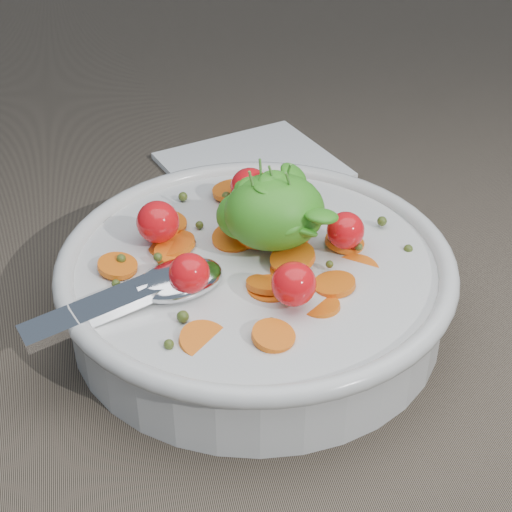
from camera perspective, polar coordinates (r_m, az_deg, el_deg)
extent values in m
plane|color=brown|center=(0.62, 1.56, -3.03)|extent=(6.00, 6.00, 0.00)
cylinder|color=silver|center=(0.58, 0.00, -2.51)|extent=(0.27, 0.27, 0.05)
torus|color=silver|center=(0.57, 0.00, -0.39)|extent=(0.29, 0.29, 0.01)
cylinder|color=silver|center=(0.60, 0.00, -4.29)|extent=(0.14, 0.14, 0.01)
cylinder|color=brown|center=(0.58, 0.00, -2.51)|extent=(0.25, 0.25, 0.04)
cylinder|color=orange|center=(0.59, 6.46, 1.01)|extent=(0.04, 0.04, 0.01)
cylinder|color=orange|center=(0.59, -1.67, 1.33)|extent=(0.03, 0.03, 0.01)
cylinder|color=orange|center=(0.58, 2.57, 1.48)|extent=(0.03, 0.03, 0.01)
cylinder|color=orange|center=(0.57, 7.23, -1.26)|extent=(0.04, 0.04, 0.02)
cylinder|color=orange|center=(0.50, 1.28, -5.83)|extent=(0.04, 0.04, 0.01)
cylinder|color=orange|center=(0.61, -0.94, 2.17)|extent=(0.04, 0.04, 0.01)
cylinder|color=orange|center=(0.54, 5.71, -2.08)|extent=(0.04, 0.04, 0.01)
cylinder|color=orange|center=(0.54, 0.85, -2.07)|extent=(0.04, 0.04, 0.01)
cylinder|color=orange|center=(0.56, 2.62, -1.24)|extent=(0.04, 0.04, 0.01)
cylinder|color=orange|center=(0.58, -6.12, 0.11)|extent=(0.03, 0.03, 0.01)
cylinder|color=orange|center=(0.54, 1.05, -2.47)|extent=(0.04, 0.04, 0.01)
cylinder|color=orange|center=(0.50, -3.72, -6.25)|extent=(0.04, 0.04, 0.02)
cylinder|color=orange|center=(0.60, -6.53, 2.44)|extent=(0.04, 0.04, 0.01)
cylinder|color=orange|center=(0.64, -1.64, 4.81)|extent=(0.05, 0.05, 0.01)
cylinder|color=orange|center=(0.56, -5.80, -1.80)|extent=(0.04, 0.04, 0.01)
cylinder|color=orange|center=(0.53, 4.72, -3.79)|extent=(0.04, 0.04, 0.01)
cylinder|color=orange|center=(0.59, -6.14, 0.80)|extent=(0.04, 0.05, 0.01)
cylinder|color=orange|center=(0.58, 0.15, 1.74)|extent=(0.04, 0.04, 0.01)
cylinder|color=orange|center=(0.65, -0.66, 4.60)|extent=(0.04, 0.04, 0.01)
cylinder|color=orange|center=(0.56, 2.68, -0.14)|extent=(0.04, 0.04, 0.02)
cylinder|color=orange|center=(0.63, -2.59, 3.44)|extent=(0.04, 0.04, 0.01)
cylinder|color=orange|center=(0.56, -10.04, -0.71)|extent=(0.04, 0.04, 0.01)
cylinder|color=orange|center=(0.62, 0.83, 3.19)|extent=(0.04, 0.04, 0.01)
sphere|color=#40501A|center=(0.55, -10.15, -1.99)|extent=(0.01, 0.01, 0.01)
sphere|color=#40501A|center=(0.60, -4.14, 2.27)|extent=(0.01, 0.01, 0.01)
sphere|color=#40501A|center=(0.64, 1.70, 3.94)|extent=(0.01, 0.01, 0.01)
sphere|color=#40501A|center=(0.59, 5.36, 1.08)|extent=(0.01, 0.01, 0.01)
sphere|color=#40501A|center=(0.64, 3.40, 4.47)|extent=(0.01, 0.01, 0.01)
sphere|color=#40501A|center=(0.51, -5.34, -4.41)|extent=(0.01, 0.01, 0.01)
sphere|color=#40501A|center=(0.59, 11.01, 0.51)|extent=(0.01, 0.01, 0.01)
sphere|color=#40501A|center=(0.51, 1.13, -4.79)|extent=(0.01, 0.01, 0.01)
sphere|color=#40501A|center=(0.49, -6.36, -6.40)|extent=(0.01, 0.01, 0.01)
sphere|color=#40501A|center=(0.57, 7.48, 0.66)|extent=(0.01, 0.01, 0.01)
sphere|color=#40501A|center=(0.56, -9.78, -0.19)|extent=(0.01, 0.01, 0.01)
sphere|color=#40501A|center=(0.56, -7.15, -0.07)|extent=(0.01, 0.01, 0.01)
sphere|color=#40501A|center=(0.63, -2.17, 4.36)|extent=(0.01, 0.01, 0.01)
sphere|color=#40501A|center=(0.64, -5.33, 4.33)|extent=(0.01, 0.01, 0.01)
sphere|color=#40501A|center=(0.56, 5.37, -0.60)|extent=(0.01, 0.01, 0.01)
sphere|color=#40501A|center=(0.60, -7.73, 1.83)|extent=(0.01, 0.01, 0.01)
sphere|color=#40501A|center=(0.61, 9.15, 2.52)|extent=(0.01, 0.01, 0.01)
sphere|color=red|center=(0.57, 6.53, 1.86)|extent=(0.03, 0.03, 0.03)
sphere|color=red|center=(0.62, -0.46, 5.04)|extent=(0.03, 0.03, 0.03)
sphere|color=red|center=(0.58, -7.16, 2.47)|extent=(0.03, 0.03, 0.03)
sphere|color=red|center=(0.53, -4.87, -1.26)|extent=(0.03, 0.03, 0.03)
sphere|color=red|center=(0.51, 2.76, -2.05)|extent=(0.03, 0.03, 0.03)
ellipsoid|color=green|center=(0.56, 1.36, 3.25)|extent=(0.07, 0.06, 0.05)
ellipsoid|color=green|center=(0.57, -0.81, 2.97)|extent=(0.04, 0.04, 0.03)
ellipsoid|color=green|center=(0.55, 1.57, 4.56)|extent=(0.03, 0.03, 0.02)
ellipsoid|color=green|center=(0.54, 0.77, 4.83)|extent=(0.03, 0.03, 0.01)
ellipsoid|color=green|center=(0.56, 1.68, 4.16)|extent=(0.03, 0.03, 0.02)
ellipsoid|color=green|center=(0.55, 1.39, 5.22)|extent=(0.03, 0.03, 0.02)
ellipsoid|color=green|center=(0.58, 2.68, 5.24)|extent=(0.03, 0.03, 0.01)
ellipsoid|color=green|center=(0.56, 2.41, 4.26)|extent=(0.03, 0.03, 0.02)
ellipsoid|color=green|center=(0.55, 2.54, 3.42)|extent=(0.02, 0.02, 0.01)
ellipsoid|color=green|center=(0.55, 1.68, 2.79)|extent=(0.04, 0.03, 0.02)
ellipsoid|color=green|center=(0.55, 0.82, 3.94)|extent=(0.04, 0.04, 0.02)
ellipsoid|color=green|center=(0.56, 1.88, 5.46)|extent=(0.03, 0.03, 0.02)
ellipsoid|color=green|center=(0.55, -0.19, 4.72)|extent=(0.03, 0.03, 0.02)
ellipsoid|color=green|center=(0.56, -0.65, 4.53)|extent=(0.03, 0.03, 0.02)
ellipsoid|color=green|center=(0.56, 0.43, 4.60)|extent=(0.03, 0.03, 0.02)
ellipsoid|color=green|center=(0.56, 1.26, 3.78)|extent=(0.03, 0.03, 0.02)
ellipsoid|color=green|center=(0.55, 2.32, 3.01)|extent=(0.03, 0.03, 0.02)
ellipsoid|color=green|center=(0.54, 2.20, 2.44)|extent=(0.03, 0.02, 0.02)
ellipsoid|color=green|center=(0.54, 4.80, 2.90)|extent=(0.03, 0.03, 0.02)
ellipsoid|color=green|center=(0.58, 2.75, 5.93)|extent=(0.03, 0.03, 0.02)
ellipsoid|color=green|center=(0.55, 1.37, 4.79)|extent=(0.02, 0.02, 0.02)
ellipsoid|color=green|center=(0.54, 3.62, 1.74)|extent=(0.03, 0.02, 0.02)
cylinder|color=#4C8C33|center=(0.55, 2.81, 4.18)|extent=(0.02, 0.01, 0.05)
cylinder|color=#4C8C33|center=(0.56, 1.96, 4.99)|extent=(0.01, 0.02, 0.05)
cylinder|color=#4C8C33|center=(0.55, 1.62, 4.44)|extent=(0.01, 0.01, 0.05)
cylinder|color=#4C8C33|center=(0.55, 0.00, 4.15)|extent=(0.01, 0.00, 0.05)
cylinder|color=#4C8C33|center=(0.56, 0.45, 4.76)|extent=(0.00, 0.01, 0.05)
ellipsoid|color=silver|center=(0.54, -5.60, -1.73)|extent=(0.07, 0.06, 0.02)
cube|color=silver|center=(0.53, -10.50, -3.42)|extent=(0.12, 0.06, 0.02)
cylinder|color=silver|center=(0.53, -7.54, -2.29)|extent=(0.03, 0.02, 0.01)
cube|color=white|center=(0.80, -0.27, 6.58)|extent=(0.19, 0.18, 0.01)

